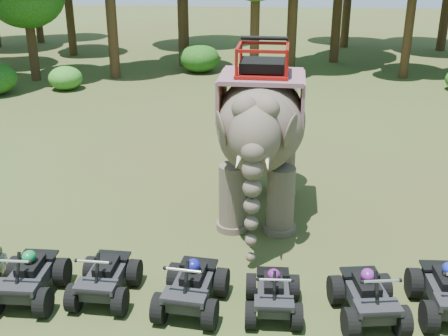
{
  "coord_description": "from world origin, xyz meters",
  "views": [
    {
      "loc": [
        1.19,
        -11.84,
        7.26
      ],
      "look_at": [
        0.0,
        1.2,
        1.9
      ],
      "focal_mm": 45.0,
      "sensor_mm": 36.0,
      "label": 1
    }
  ],
  "objects_px": {
    "elephant": "(261,131)",
    "atv_1": "(104,272)",
    "atv_2": "(192,281)",
    "atv_3": "(273,288)",
    "atv_0": "(28,272)",
    "atv_4": "(369,291)"
  },
  "relations": [
    {
      "from": "atv_1",
      "to": "atv_2",
      "type": "xyz_separation_m",
      "value": [
        1.93,
        -0.22,
        0.03
      ]
    },
    {
      "from": "atv_2",
      "to": "elephant",
      "type": "bearing_deg",
      "value": 81.56
    },
    {
      "from": "atv_2",
      "to": "atv_3",
      "type": "xyz_separation_m",
      "value": [
        1.7,
        -0.01,
        -0.08
      ]
    },
    {
      "from": "atv_0",
      "to": "atv_2",
      "type": "distance_m",
      "value": 3.55
    },
    {
      "from": "atv_1",
      "to": "atv_2",
      "type": "distance_m",
      "value": 1.94
    },
    {
      "from": "elephant",
      "to": "atv_3",
      "type": "xyz_separation_m",
      "value": [
        0.46,
        -4.77,
        -1.83
      ]
    },
    {
      "from": "atv_2",
      "to": "atv_3",
      "type": "bearing_deg",
      "value": 6.01
    },
    {
      "from": "atv_0",
      "to": "atv_4",
      "type": "distance_m",
      "value": 7.18
    },
    {
      "from": "atv_1",
      "to": "atv_2",
      "type": "height_order",
      "value": "atv_2"
    },
    {
      "from": "atv_2",
      "to": "atv_0",
      "type": "bearing_deg",
      "value": -174.15
    },
    {
      "from": "atv_3",
      "to": "atv_1",
      "type": "bearing_deg",
      "value": 174.43
    },
    {
      "from": "atv_0",
      "to": "atv_3",
      "type": "bearing_deg",
      "value": -1.08
    },
    {
      "from": "atv_1",
      "to": "atv_3",
      "type": "distance_m",
      "value": 3.64
    },
    {
      "from": "elephant",
      "to": "atv_1",
      "type": "height_order",
      "value": "elephant"
    },
    {
      "from": "atv_3",
      "to": "atv_0",
      "type": "bearing_deg",
      "value": 177.65
    },
    {
      "from": "atv_0",
      "to": "atv_2",
      "type": "xyz_separation_m",
      "value": [
        3.55,
        -0.02,
        0.0
      ]
    },
    {
      "from": "elephant",
      "to": "atv_1",
      "type": "bearing_deg",
      "value": -123.28
    },
    {
      "from": "elephant",
      "to": "atv_2",
      "type": "distance_m",
      "value": 5.22
    },
    {
      "from": "elephant",
      "to": "atv_0",
      "type": "relative_size",
      "value": 3.22
    },
    {
      "from": "elephant",
      "to": "atv_4",
      "type": "bearing_deg",
      "value": -61.79
    },
    {
      "from": "atv_2",
      "to": "atv_3",
      "type": "relative_size",
      "value": 1.13
    },
    {
      "from": "atv_2",
      "to": "atv_1",
      "type": "bearing_deg",
      "value": 179.77
    }
  ]
}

